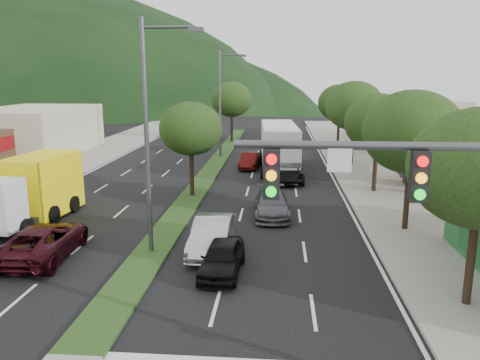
# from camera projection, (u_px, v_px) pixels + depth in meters

# --- Properties ---
(ground) EXTENTS (160.00, 160.00, 0.00)m
(ground) POSITION_uv_depth(u_px,v_px,m) (75.00, 359.00, 13.01)
(ground) COLOR black
(ground) RESTS_ON ground
(sidewalk_right) EXTENTS (5.00, 90.00, 0.15)m
(sidewalk_right) POSITION_uv_depth(u_px,v_px,m) (367.00, 176.00, 36.31)
(sidewalk_right) COLOR gray
(sidewalk_right) RESTS_ON ground
(sidewalk_left) EXTENTS (6.00, 90.00, 0.15)m
(sidewalk_left) POSITION_uv_depth(u_px,v_px,m) (51.00, 171.00, 38.35)
(sidewalk_left) COLOR gray
(sidewalk_left) RESTS_ON ground
(median) EXTENTS (1.60, 56.00, 0.12)m
(median) POSITION_uv_depth(u_px,v_px,m) (213.00, 167.00, 40.23)
(median) COLOR #223D16
(median) RESTS_ON ground
(traffic_signal) EXTENTS (6.12, 0.40, 7.00)m
(traffic_signal) POSITION_uv_depth(u_px,v_px,m) (444.00, 225.00, 9.78)
(traffic_signal) COLOR #47494C
(traffic_signal) RESTS_ON ground
(gas_canopy) EXTENTS (12.20, 8.20, 5.25)m
(gas_canopy) POSITION_uv_depth(u_px,v_px,m) (476.00, 122.00, 31.88)
(gas_canopy) COLOR silver
(gas_canopy) RESTS_ON ground
(bldg_left_far) EXTENTS (9.00, 14.00, 4.60)m
(bldg_left_far) POSITION_uv_depth(u_px,v_px,m) (34.00, 131.00, 47.10)
(bldg_left_far) COLOR beige
(bldg_left_far) RESTS_ON ground
(bldg_right_far) EXTENTS (10.00, 16.00, 5.20)m
(bldg_right_far) POSITION_uv_depth(u_px,v_px,m) (400.00, 121.00, 53.68)
(bldg_right_far) COLOR beige
(bldg_right_far) RESTS_ON ground
(tree_r_b) EXTENTS (4.80, 4.80, 6.94)m
(tree_r_b) POSITION_uv_depth(u_px,v_px,m) (412.00, 132.00, 22.62)
(tree_r_b) COLOR black
(tree_r_b) RESTS_ON sidewalk_right
(tree_r_c) EXTENTS (4.40, 4.40, 6.48)m
(tree_r_c) POSITION_uv_depth(u_px,v_px,m) (378.00, 122.00, 30.47)
(tree_r_c) COLOR black
(tree_r_c) RESTS_ON sidewalk_right
(tree_r_d) EXTENTS (5.00, 5.00, 7.17)m
(tree_r_d) POSITION_uv_depth(u_px,v_px,m) (354.00, 106.00, 40.10)
(tree_r_d) COLOR black
(tree_r_d) RESTS_ON sidewalk_right
(tree_r_e) EXTENTS (4.60, 4.60, 6.71)m
(tree_r_e) POSITION_uv_depth(u_px,v_px,m) (340.00, 103.00, 49.89)
(tree_r_e) COLOR black
(tree_r_e) RESTS_ON sidewalk_right
(tree_med_near) EXTENTS (4.00, 4.00, 6.02)m
(tree_med_near) POSITION_uv_depth(u_px,v_px,m) (191.00, 129.00, 29.55)
(tree_med_near) COLOR black
(tree_med_near) RESTS_ON median
(tree_med_far) EXTENTS (4.80, 4.80, 6.94)m
(tree_med_far) POSITION_uv_depth(u_px,v_px,m) (232.00, 99.00, 54.72)
(tree_med_far) COLOR black
(tree_med_far) RESTS_ON median
(streetlight_near) EXTENTS (2.60, 0.25, 10.00)m
(streetlight_near) POSITION_uv_depth(u_px,v_px,m) (151.00, 128.00, 19.56)
(streetlight_near) COLOR #47494C
(streetlight_near) RESTS_ON ground
(streetlight_mid) EXTENTS (2.60, 0.25, 10.00)m
(streetlight_mid) POSITION_uv_depth(u_px,v_px,m) (222.00, 99.00, 43.87)
(streetlight_mid) COLOR #47494C
(streetlight_mid) RESTS_ON ground
(sedan_silver) EXTENTS (1.70, 4.68, 1.53)m
(sedan_silver) POSITION_uv_depth(u_px,v_px,m) (212.00, 235.00, 20.84)
(sedan_silver) COLOR #ADAFB5
(sedan_silver) RESTS_ON ground
(suv_maroon) EXTENTS (2.71, 5.45, 1.49)m
(suv_maroon) POSITION_uv_depth(u_px,v_px,m) (44.00, 241.00, 20.16)
(suv_maroon) COLOR black
(suv_maroon) RESTS_ON ground
(car_queue_a) EXTENTS (1.73, 3.91, 1.31)m
(car_queue_a) POSITION_uv_depth(u_px,v_px,m) (222.00, 258.00, 18.53)
(car_queue_a) COLOR black
(car_queue_a) RESTS_ON ground
(car_queue_b) EXTENTS (2.13, 4.79, 1.36)m
(car_queue_b) POSITION_uv_depth(u_px,v_px,m) (272.00, 204.00, 26.19)
(car_queue_b) COLOR #4D4D52
(car_queue_b) RESTS_ON ground
(car_queue_c) EXTENTS (1.79, 4.10, 1.31)m
(car_queue_c) POSITION_uv_depth(u_px,v_px,m) (250.00, 161.00, 39.79)
(car_queue_c) COLOR #450C0B
(car_queue_c) RESTS_ON ground
(car_queue_d) EXTENTS (2.49, 5.13, 1.40)m
(car_queue_d) POSITION_uv_depth(u_px,v_px,m) (287.00, 172.00, 34.67)
(car_queue_d) COLOR black
(car_queue_d) RESTS_ON ground
(box_truck) EXTENTS (3.25, 7.20, 3.45)m
(box_truck) POSITION_uv_depth(u_px,v_px,m) (34.00, 191.00, 25.18)
(box_truck) COLOR silver
(box_truck) RESTS_ON ground
(motorhome) EXTENTS (3.60, 9.98, 3.77)m
(motorhome) POSITION_uv_depth(u_px,v_px,m) (279.00, 146.00, 38.78)
(motorhome) COLOR silver
(motorhome) RESTS_ON ground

